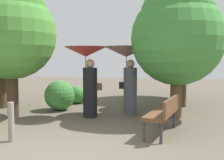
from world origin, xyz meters
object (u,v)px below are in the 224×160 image
Objects in this scene: tree_near_right at (183,40)px; path_marker_post at (11,122)px; tree_mid_right at (176,26)px; person_left at (87,66)px; tree_near_left at (11,27)px; person_right at (128,63)px; tree_far_back at (178,32)px; park_bench at (165,112)px.

tree_near_right reaches higher than path_marker_post.
tree_near_right is 0.75× the size of tree_mid_right.
person_left is 2.36m from tree_near_left.
person_left is 2.90m from path_marker_post.
person_right is 3.89m from path_marker_post.
tree_mid_right is 3.92m from tree_far_back.
tree_near_right is at bearing -54.34° from person_left.
tree_far_back reaches higher than person_right.
tree_far_back is at bearing -95.81° from tree_near_right.
tree_near_left is at bearing -131.85° from tree_mid_right.
tree_near_right is 1.91m from tree_far_back.
park_bench is 0.44× the size of tree_near_right.
person_left is at bearing -168.78° from tree_far_back.
tree_mid_right is 1.25× the size of tree_far_back.
path_marker_post is at bearing -114.29° from tree_mid_right.
tree_mid_right is at bearing 97.39° from tree_near_right.
tree_mid_right is (-0.26, 1.98, 0.74)m from tree_near_right.
park_bench is at bearing -97.52° from tree_far_back.
path_marker_post is (1.28, -2.03, -2.13)m from tree_near_left.
tree_near_right is at bearing 32.31° from tree_near_left.
tree_near_right is 4.51× the size of path_marker_post.
park_bench is 4.77m from tree_near_left.
tree_mid_right is at bearing 48.15° from tree_near_left.
person_right is 2.55× the size of path_marker_post.
tree_near_left reaches higher than person_right.
park_bench is 0.40× the size of tree_near_left.
tree_far_back is (-0.19, -1.89, 0.10)m from tree_near_right.
person_right is 3.44m from tree_near_left.
tree_far_back is (0.06, -3.87, -0.63)m from tree_mid_right.
person_right is 1.29× the size of park_bench.
person_left reaches higher than path_marker_post.
tree_near_left is 1.10× the size of tree_near_right.
person_right is 1.69m from tree_far_back.
tree_near_left is at bearing -166.63° from tree_far_back.
person_right reaches higher than path_marker_post.
person_left is at bearing -112.15° from park_bench.
person_left is 2.52× the size of path_marker_post.
tree_near_right is at bearing 84.19° from tree_far_back.
tree_far_back is (4.49, 1.07, -0.12)m from tree_near_left.
park_bench is 2.69m from tree_far_back.
tree_mid_right is at bearing 65.71° from path_marker_post.
tree_near_left reaches higher than tree_near_right.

